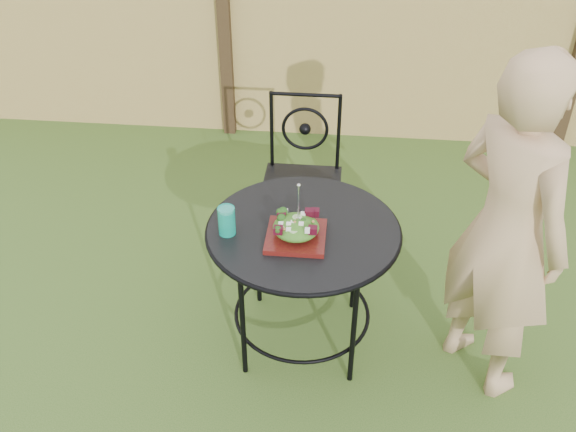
% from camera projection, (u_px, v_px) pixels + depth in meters
% --- Properties ---
extents(ground, '(60.00, 60.00, 0.00)m').
position_uv_depth(ground, '(400.00, 331.00, 3.45)').
color(ground, '#234416').
rests_on(ground, ground).
extents(fence, '(8.00, 0.12, 1.90)m').
position_uv_depth(fence, '(401.00, 21.00, 4.67)').
color(fence, tan).
rests_on(fence, ground).
extents(patio_table, '(0.92, 0.92, 0.72)m').
position_uv_depth(patio_table, '(303.00, 251.00, 3.08)').
color(patio_table, black).
rests_on(patio_table, ground).
extents(patio_chair, '(0.46, 0.46, 0.95)m').
position_uv_depth(patio_chair, '(302.00, 174.00, 3.80)').
color(patio_chair, black).
rests_on(patio_chair, ground).
extents(diner, '(0.69, 0.73, 1.68)m').
position_uv_depth(diner, '(506.00, 233.00, 2.77)').
color(diner, tan).
rests_on(diner, ground).
extents(salad_plate, '(0.27, 0.27, 0.02)m').
position_uv_depth(salad_plate, '(296.00, 236.00, 2.92)').
color(salad_plate, '#43090E').
rests_on(salad_plate, patio_table).
extents(salad, '(0.21, 0.21, 0.08)m').
position_uv_depth(salad, '(296.00, 227.00, 2.89)').
color(salad, '#235614').
rests_on(salad, salad_plate).
extents(fork, '(0.01, 0.01, 0.18)m').
position_uv_depth(fork, '(299.00, 204.00, 2.81)').
color(fork, silver).
rests_on(fork, salad).
extents(drinking_glass, '(0.08, 0.08, 0.14)m').
position_uv_depth(drinking_glass, '(227.00, 221.00, 2.92)').
color(drinking_glass, '#0DA185').
rests_on(drinking_glass, patio_table).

